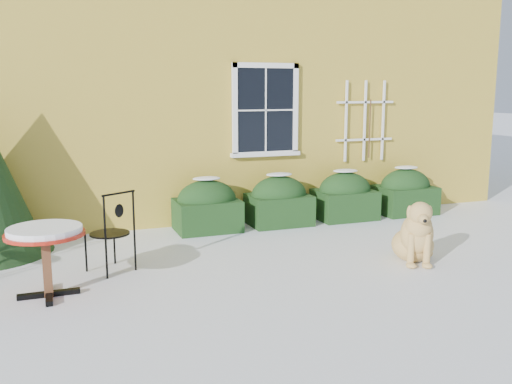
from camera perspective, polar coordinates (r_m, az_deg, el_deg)
name	(u,v)px	position (r m, az deg, el deg)	size (l,w,h in m)	color
ground	(283,274)	(7.41, 2.71, -8.17)	(80.00, 80.00, 0.00)	white
house	(167,51)	(13.77, -8.94, 13.78)	(12.40, 8.40, 6.40)	gold
hedge_row	(313,199)	(10.22, 5.68, -0.73)	(4.95, 0.80, 0.91)	black
bistro_table	(45,239)	(6.85, -20.34, -4.41)	(0.88, 0.88, 0.82)	black
patio_chair_near	(112,232)	(7.57, -14.22, -3.86)	(0.65, 0.64, 1.07)	black
dog	(416,237)	(8.06, 15.66, -4.32)	(0.77, 0.97, 0.91)	#DAAF62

